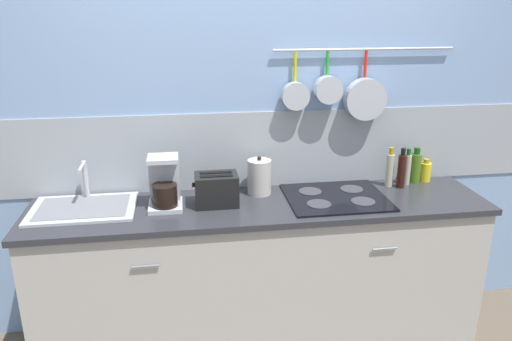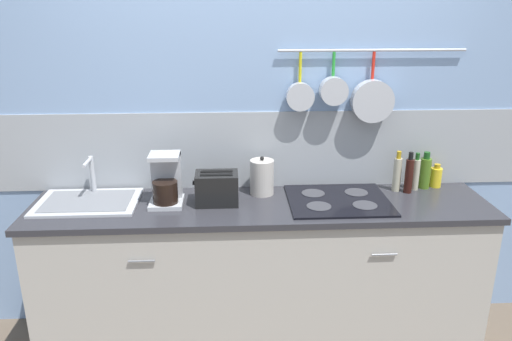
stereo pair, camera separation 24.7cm
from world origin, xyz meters
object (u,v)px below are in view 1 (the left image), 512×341
Objects in this scene: kettle at (259,177)px; bottle_cooking_wine at (426,171)px; bottle_hot_sauce at (407,169)px; bottle_sesame_oil at (415,167)px; bottle_vinegar at (390,169)px; coffee_maker at (165,186)px; bottle_dish_soap at (401,170)px; toaster at (217,190)px.

bottle_cooking_wine is at bearing 3.21° from kettle.
bottle_sesame_oil is at bearing 21.04° from bottle_hot_sauce.
bottle_vinegar reaches higher than bottle_sesame_oil.
kettle and bottle_hot_sauce have the same top height.
coffee_maker reaches higher than bottle_sesame_oil.
coffee_maker is 1.25× the size of kettle.
bottle_dish_soap is at bearing -1.72° from kettle.
bottle_cooking_wine is at bearing 15.48° from bottle_hot_sauce.
bottle_dish_soap is at bearing -28.85° from bottle_vinegar.
bottle_cooking_wine is at bearing 8.17° from toaster.
bottle_vinegar is 0.19m from bottle_sesame_oil.
bottle_vinegar is (1.08, 0.14, 0.02)m from toaster.
bottle_hot_sauce is at bearing 7.26° from toaster.
coffee_maker is 1.43m from bottle_dish_soap.
bottle_cooking_wine is at bearing 11.39° from bottle_vinegar.
bottle_vinegar is 0.07m from bottle_dish_soap.
kettle is 0.94× the size of bottle_vinegar.
coffee_maker reaches higher than kettle.
bottle_vinegar reaches higher than bottle_cooking_wine.
bottle_cooking_wine is at bearing 6.02° from coffee_maker.
kettle is 0.93× the size of bottle_dish_soap.
kettle reaches higher than bottle_cooking_wine.
bottle_vinegar is 0.28m from bottle_cooking_wine.
bottle_vinegar is at bearing 151.15° from bottle_dish_soap.
bottle_vinegar reaches higher than kettle.
coffee_maker is 1.65m from bottle_cooking_wine.
bottle_sesame_oil is at bearing 29.83° from bottle_dish_soap.
toaster is at bearing -174.68° from bottle_dish_soap.
bottle_dish_soap is (1.14, 0.11, 0.02)m from toaster.
bottle_sesame_oil is at bearing 8.03° from toaster.
kettle is at bearing -177.37° from bottle_sesame_oil.
bottle_dish_soap is at bearing -157.03° from bottle_cooking_wine.
bottle_sesame_oil is (0.13, 0.07, -0.01)m from bottle_dish_soap.
toaster is 1.12× the size of bottle_sesame_oil.
coffee_maker is 1.28× the size of bottle_sesame_oil.
coffee_maker is 1.16× the size of bottle_dish_soap.
kettle is 0.88m from bottle_dish_soap.
bottle_dish_soap is at bearing 3.41° from coffee_maker.
coffee_maker reaches higher than bottle_cooking_wine.
bottle_dish_soap is at bearing -141.69° from bottle_hot_sauce.
kettle is 0.82m from bottle_vinegar.
bottle_hot_sauce is (1.20, 0.15, 0.01)m from toaster.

